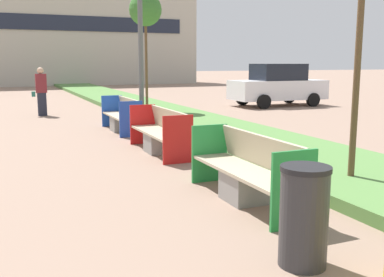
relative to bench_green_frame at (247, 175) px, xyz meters
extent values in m
cube|color=#568442|center=(2.26, 4.66, -0.29)|extent=(2.80, 120.00, 0.18)
cube|color=#B2AD9E|center=(3.06, 35.12, 4.17)|extent=(20.68, 5.15, 9.10)
cube|color=#1E2333|center=(3.06, 32.50, 4.63)|extent=(17.37, 0.08, 1.20)
cube|color=gray|center=(-0.04, 0.00, -0.17)|extent=(0.52, 0.60, 0.42)
cube|color=#BCAD8E|center=(-0.04, 0.00, 0.06)|extent=(0.58, 2.27, 0.05)
cube|color=#BCAD8E|center=(0.23, 0.00, 0.32)|extent=(0.14, 2.18, 0.48)
cube|color=#238C3D|center=(-0.04, -1.16, 0.09)|extent=(0.62, 0.04, 0.94)
cube|color=#238C3D|center=(-0.04, 1.16, 0.09)|extent=(0.62, 0.04, 0.94)
cube|color=gray|center=(-0.04, 3.74, -0.17)|extent=(0.52, 0.60, 0.42)
cube|color=#BCAD8E|center=(-0.04, 3.74, 0.06)|extent=(0.58, 2.29, 0.05)
cube|color=#BCAD8E|center=(0.23, 3.74, 0.32)|extent=(0.14, 2.20, 0.48)
cube|color=red|center=(-0.04, 2.57, 0.09)|extent=(0.62, 0.04, 0.94)
cube|color=red|center=(-0.04, 4.90, 0.09)|extent=(0.62, 0.04, 0.94)
cube|color=gray|center=(-0.04, 7.04, -0.17)|extent=(0.52, 0.60, 0.42)
cube|color=#BCAD8E|center=(-0.04, 7.04, 0.06)|extent=(0.58, 2.14, 0.05)
cube|color=#BCAD8E|center=(0.23, 7.04, 0.32)|extent=(0.14, 2.05, 0.48)
cube|color=blue|center=(-0.04, 5.96, 0.09)|extent=(0.62, 0.04, 0.94)
cube|color=blue|center=(-0.04, 8.13, 0.09)|extent=(0.62, 0.04, 0.94)
cylinder|color=#2D2D30|center=(-0.53, -2.00, 0.09)|extent=(0.46, 0.46, 0.93)
cylinder|color=black|center=(-0.53, -2.00, 0.58)|extent=(0.48, 0.48, 0.05)
cylinder|color=brown|center=(1.86, -0.01, 1.46)|extent=(0.10, 0.10, 3.67)
cylinder|color=brown|center=(1.86, 10.68, 1.36)|extent=(0.10, 0.10, 3.47)
sphere|color=#38702D|center=(1.86, 10.68, 3.42)|extent=(1.18, 1.18, 1.18)
cube|color=#232633|center=(-1.77, 11.80, 0.04)|extent=(0.30, 0.22, 0.84)
cube|color=maroon|center=(-1.77, 11.80, 0.80)|extent=(0.38, 0.24, 0.68)
sphere|color=tan|center=(-1.77, 11.80, 1.26)|extent=(0.23, 0.23, 0.23)
cube|color=#236051|center=(-2.05, 11.80, 0.42)|extent=(0.12, 0.20, 0.18)
cube|color=silver|center=(8.23, 11.63, 0.34)|extent=(4.25, 1.88, 0.84)
cube|color=black|center=(8.23, 11.63, 1.12)|extent=(2.14, 1.61, 0.72)
cylinder|color=black|center=(9.49, 10.73, -0.08)|extent=(0.60, 0.20, 0.60)
cylinder|color=black|center=(9.49, 12.53, -0.08)|extent=(0.60, 0.20, 0.60)
cylinder|color=black|center=(6.97, 10.73, -0.08)|extent=(0.60, 0.20, 0.60)
cylinder|color=black|center=(6.97, 12.53, -0.08)|extent=(0.60, 0.20, 0.60)
camera|label=1|loc=(-3.10, -5.34, 1.57)|focal=42.00mm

